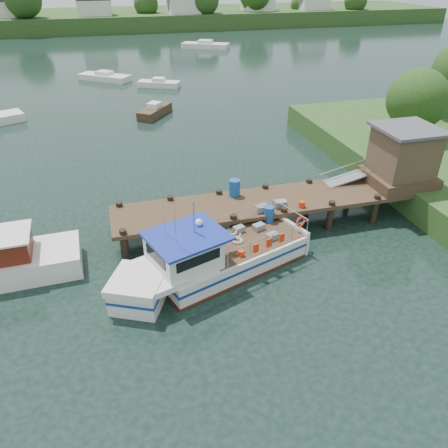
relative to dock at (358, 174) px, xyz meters
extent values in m
plane|color=black|center=(-6.51, -0.01, -2.24)|extent=(160.00, 160.00, 0.00)
cylinder|color=#332114|center=(7.49, 5.99, -0.72)|extent=(0.50, 0.50, 3.05)
sphere|color=#274719|center=(7.49, 5.99, 1.72)|extent=(3.90, 3.90, 3.90)
cube|color=#2F4E20|center=(-6.51, 83.99, -0.84)|extent=(140.00, 24.00, 3.00)
cylinder|color=#332114|center=(-23.51, 74.99, 0.16)|extent=(0.60, 0.60, 4.80)
cylinder|color=#332114|center=(-12.51, 76.99, -0.74)|extent=(0.60, 0.60, 3.00)
sphere|color=#274719|center=(-12.51, 76.99, 1.48)|extent=(3.96, 3.96, 3.96)
cylinder|color=#332114|center=(-1.51, 78.99, -0.44)|extent=(0.60, 0.60, 3.60)
sphere|color=#274719|center=(-1.51, 78.99, 2.22)|extent=(4.75, 4.75, 4.75)
cylinder|color=#332114|center=(9.49, 74.99, -0.14)|extent=(0.60, 0.60, 4.20)
sphere|color=#274719|center=(9.49, 74.99, 2.97)|extent=(5.54, 5.54, 5.54)
cylinder|color=#332114|center=(20.49, 76.99, 0.16)|extent=(0.60, 0.60, 4.80)
cylinder|color=#332114|center=(31.49, 78.99, -0.74)|extent=(0.60, 0.60, 3.00)
sphere|color=#274719|center=(31.49, 78.99, 1.48)|extent=(3.96, 3.96, 3.96)
cylinder|color=#332114|center=(42.49, 74.99, -0.44)|extent=(0.60, 0.60, 3.60)
sphere|color=#274719|center=(42.49, 74.99, 2.22)|extent=(4.75, 4.75, 4.75)
cube|color=silver|center=(-11.51, 76.99, 1.76)|extent=(6.00, 5.00, 3.00)
cube|color=silver|center=(5.49, 75.99, 1.76)|extent=(6.00, 5.00, 3.00)
cube|color=silver|center=(21.49, 77.99, 1.76)|extent=(6.00, 5.00, 3.00)
cube|color=silver|center=(33.49, 76.99, 1.76)|extent=(6.00, 5.00, 3.00)
cube|color=#443120|center=(-4.51, -0.01, -0.94)|extent=(16.00, 3.00, 0.20)
cylinder|color=black|center=(-12.01, -1.31, -1.59)|extent=(0.32, 0.32, 1.90)
cylinder|color=black|center=(-12.01, 1.29, -1.59)|extent=(0.32, 0.32, 1.90)
cylinder|color=black|center=(-9.51, -1.31, -1.59)|extent=(0.32, 0.32, 1.90)
cylinder|color=black|center=(-9.51, 1.29, -1.59)|extent=(0.32, 0.32, 1.90)
cylinder|color=black|center=(-7.01, -1.31, -1.59)|extent=(0.32, 0.32, 1.90)
cylinder|color=black|center=(-7.01, 1.29, -1.59)|extent=(0.32, 0.32, 1.90)
cylinder|color=black|center=(-4.51, -1.31, -1.59)|extent=(0.32, 0.32, 1.90)
cylinder|color=black|center=(-4.51, 1.29, -1.59)|extent=(0.32, 0.32, 1.90)
cylinder|color=black|center=(-2.01, -1.31, -1.59)|extent=(0.32, 0.32, 1.90)
cylinder|color=black|center=(-2.01, 1.29, -1.59)|extent=(0.32, 0.32, 1.90)
cylinder|color=black|center=(0.49, -1.31, -1.59)|extent=(0.32, 0.32, 1.90)
cylinder|color=black|center=(0.49, 1.29, -1.59)|extent=(0.32, 0.32, 1.90)
cylinder|color=black|center=(2.99, -1.31, -1.59)|extent=(0.32, 0.32, 1.90)
cylinder|color=black|center=(2.99, 1.29, -1.59)|extent=(0.32, 0.32, 1.90)
cube|color=#443120|center=(2.49, -0.01, -0.54)|extent=(3.20, 3.00, 0.60)
cube|color=#4E3B2C|center=(2.49, -0.01, 0.86)|extent=(2.60, 2.60, 2.40)
cube|color=#47474C|center=(2.49, -0.01, 2.16)|extent=(3.00, 3.00, 0.15)
cube|color=#A5A8AD|center=(0.19, 0.89, -0.59)|extent=(3.34, 0.90, 0.79)
cylinder|color=silver|center=(0.19, 0.49, -0.09)|extent=(3.34, 0.05, 0.76)
cylinder|color=silver|center=(0.19, 1.29, -0.09)|extent=(3.34, 0.05, 0.76)
cube|color=slate|center=(-5.51, -1.01, -0.68)|extent=(0.60, 0.40, 0.30)
cube|color=slate|center=(-4.51, -0.81, -0.68)|extent=(0.60, 0.40, 0.30)
cylinder|color=red|center=(-3.51, -1.11, -0.69)|extent=(0.30, 0.30, 0.28)
cylinder|color=#154A93|center=(-6.31, 0.89, -0.40)|extent=(0.56, 0.56, 0.85)
cube|color=silver|center=(-7.65, -2.99, -1.74)|extent=(7.02, 4.62, 1.00)
cube|color=silver|center=(-11.75, -4.42, -1.74)|extent=(2.47, 2.47, 1.00)
cube|color=silver|center=(-11.75, -4.42, -1.11)|extent=(2.67, 2.73, 0.30)
cube|color=silver|center=(-10.93, -4.14, -1.14)|extent=(2.46, 2.91, 0.26)
cube|color=navy|center=(-7.65, -2.99, -1.61)|extent=(7.11, 4.68, 0.12)
cube|color=navy|center=(-11.75, -4.42, -1.61)|extent=(2.51, 2.51, 0.12)
cube|color=#5C1D0D|center=(-7.65, -2.99, -2.20)|extent=(7.10, 4.66, 0.12)
cube|color=#443120|center=(-6.66, -2.64, -1.23)|extent=(5.21, 3.77, 0.03)
cube|color=silver|center=(-4.44, -1.87, -1.65)|extent=(1.03, 2.52, 1.17)
cube|color=silver|center=(-9.78, -3.74, -0.59)|extent=(3.04, 2.94, 1.30)
cube|color=black|center=(-9.40, -4.81, -0.33)|extent=(1.82, 0.66, 0.43)
cube|color=black|center=(-10.16, -2.66, -0.33)|extent=(1.82, 0.66, 0.43)
cube|color=black|center=(-10.94, -4.14, -0.33)|extent=(0.55, 1.49, 0.43)
cube|color=#182A96|center=(-9.62, -3.68, 0.11)|extent=(3.62, 3.36, 0.10)
cylinder|color=silver|center=(-9.29, -3.56, 0.85)|extent=(0.09, 0.09, 1.39)
cylinder|color=silver|center=(-10.13, -4.32, 1.19)|extent=(0.03, 0.03, 2.09)
cylinder|color=silver|center=(-10.42, -3.50, 1.19)|extent=(0.03, 0.03, 2.09)
sphere|color=silver|center=(-8.99, -3.09, 0.28)|extent=(0.40, 0.40, 0.31)
cylinder|color=silver|center=(-6.14, -3.73, -0.42)|extent=(4.12, 1.47, 0.04)
cylinder|color=silver|center=(-6.93, -1.47, -0.42)|extent=(4.12, 1.47, 0.04)
cylinder|color=silver|center=(-4.46, -1.87, -0.42)|extent=(0.83, 2.27, 0.04)
cylinder|color=silver|center=(-8.15, -4.44, -0.83)|extent=(0.05, 0.05, 0.83)
cylinder|color=silver|center=(-8.94, -2.17, -0.83)|extent=(0.05, 0.05, 0.83)
cylinder|color=silver|center=(-7.09, -4.06, -0.83)|extent=(0.05, 0.05, 0.83)
cylinder|color=silver|center=(-7.88, -1.80, -0.83)|extent=(0.05, 0.05, 0.83)
cylinder|color=silver|center=(-6.02, -3.69, -0.83)|extent=(0.05, 0.05, 0.83)
cylinder|color=silver|center=(-6.81, -1.43, -0.83)|extent=(0.05, 0.05, 0.83)
cylinder|color=silver|center=(-4.95, -3.32, -0.83)|extent=(0.05, 0.05, 0.83)
cylinder|color=silver|center=(-5.74, -1.05, -0.83)|extent=(0.05, 0.05, 0.83)
cylinder|color=silver|center=(-4.09, -3.02, -0.83)|extent=(0.05, 0.05, 0.83)
cylinder|color=silver|center=(-4.88, -0.75, -0.83)|extent=(0.05, 0.05, 0.83)
cube|color=slate|center=(-5.67, -2.85, -1.08)|extent=(0.61, 0.50, 0.28)
cube|color=slate|center=(-5.98, -1.95, -1.08)|extent=(0.61, 0.50, 0.28)
cube|color=slate|center=(-6.92, -1.91, -1.08)|extent=(0.56, 0.47, 0.28)
cylinder|color=#154A93|center=(-5.28, -1.33, -0.85)|extent=(0.62, 0.62, 0.77)
cylinder|color=red|center=(-7.39, -3.73, -1.10)|extent=(0.33, 0.33, 0.26)
torus|color=#BFB28C|center=(-7.21, -2.65, -1.18)|extent=(0.62, 0.62, 0.10)
torus|color=red|center=(-4.20, -2.52, -0.76)|extent=(0.54, 0.26, 0.54)
cube|color=red|center=(-6.83, -3.99, -0.76)|extent=(0.26, 0.16, 0.39)
cube|color=red|center=(-6.18, -3.76, -0.76)|extent=(0.26, 0.16, 0.39)
cube|color=red|center=(-5.52, -3.53, -0.76)|extent=(0.26, 0.16, 0.39)
imported|color=silver|center=(-8.05, -3.41, -0.48)|extent=(0.53, 0.65, 1.53)
cube|color=#561A0E|center=(-16.73, -1.12, -0.76)|extent=(1.91, 1.91, 0.97)
cube|color=silver|center=(-16.73, -1.12, -0.25)|extent=(2.12, 2.12, 0.08)
cube|color=#443120|center=(-7.90, 19.96, -1.87)|extent=(3.45, 4.03, 0.74)
cube|color=silver|center=(-7.90, 19.96, -1.31)|extent=(1.44, 1.47, 0.47)
cube|color=silver|center=(4.32, 52.84, -1.85)|extent=(7.52, 5.61, 0.78)
cube|color=silver|center=(4.32, 52.84, -1.26)|extent=(2.61, 2.49, 0.50)
cube|color=silver|center=(-6.14, 30.12, -1.93)|extent=(4.62, 3.24, 0.62)
cube|color=silver|center=(-6.14, 30.12, -1.47)|extent=(1.57, 1.48, 0.40)
cube|color=silver|center=(11.50, 15.38, -1.91)|extent=(7.02, 3.44, 0.67)
cube|color=silver|center=(11.50, 15.38, -1.40)|extent=(2.14, 1.92, 0.43)
cube|color=silver|center=(-11.63, 34.90, -1.92)|extent=(5.95, 5.19, 0.64)
cube|color=silver|center=(-11.63, 34.90, -1.44)|extent=(2.19, 2.14, 0.41)
camera|label=1|loc=(-12.00, -17.95, 9.29)|focal=35.00mm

